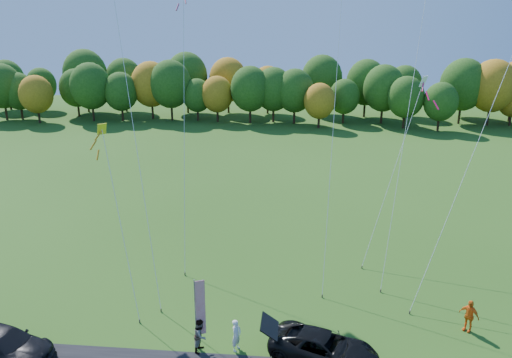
{
  "coord_description": "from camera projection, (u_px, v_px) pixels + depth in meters",
  "views": [
    {
      "loc": [
        2.63,
        -21.77,
        16.19
      ],
      "look_at": [
        0.0,
        6.0,
        7.0
      ],
      "focal_mm": 35.0,
      "sensor_mm": 36.0,
      "label": 1
    }
  ],
  "objects": [
    {
      "name": "kite_delta_red",
      "position": [
        337.0,
        71.0,
        31.09
      ],
      "size": [
        2.83,
        11.33,
        25.43
      ],
      "color": "#4C3F33",
      "rests_on": "ground"
    },
    {
      "name": "feather_flag",
      "position": [
        199.0,
        307.0,
        24.61
      ],
      "size": [
        0.5,
        0.27,
        4.03
      ],
      "color": "#999999",
      "rests_on": "ground"
    },
    {
      "name": "ground",
      "position": [
        245.0,
        343.0,
        25.88
      ],
      "size": [
        160.0,
        160.0,
        0.0
      ],
      "primitive_type": "plane",
      "color": "#264E14"
    },
    {
      "name": "kite_diamond_white",
      "position": [
        394.0,
        171.0,
        34.2
      ],
      "size": [
        4.8,
        6.53,
        12.53
      ],
      "color": "#4C3F33",
      "rests_on": "ground"
    },
    {
      "name": "kite_parafoil_orange",
      "position": [
        416.0,
        59.0,
        31.68
      ],
      "size": [
        5.83,
        12.16,
        27.33
      ],
      "color": "#4C3F33",
      "rests_on": "ground"
    },
    {
      "name": "tree_line",
      "position": [
        286.0,
        124.0,
        77.89
      ],
      "size": [
        116.0,
        12.0,
        10.0
      ],
      "primitive_type": null,
      "color": "#1E4711",
      "rests_on": "ground"
    },
    {
      "name": "kite_diamond_yellow",
      "position": [
        120.0,
        221.0,
        28.35
      ],
      "size": [
        3.66,
        5.26,
        10.53
      ],
      "color": "#4C3F33",
      "rests_on": "ground"
    },
    {
      "name": "kite_diamond_pink",
      "position": [
        184.0,
        125.0,
        33.58
      ],
      "size": [
        1.79,
        8.57,
        18.65
      ],
      "color": "#4C3F33",
      "rests_on": "ground"
    },
    {
      "name": "dark_truck_a",
      "position": [
        4.0,
        345.0,
        24.53
      ],
      "size": [
        5.6,
        3.29,
        1.52
      ],
      "primitive_type": "imported",
      "rotation": [
        0.0,
        0.0,
        1.34
      ],
      "color": "black",
      "rests_on": "ground"
    },
    {
      "name": "kite_delta_blue",
      "position": [
        130.0,
        106.0,
        29.6
      ],
      "size": [
        6.56,
        10.09,
        23.14
      ],
      "color": "#4C3F33",
      "rests_on": "ground"
    },
    {
      "name": "person_tailgate_b",
      "position": [
        201.0,
        335.0,
        25.05
      ],
      "size": [
        0.83,
        0.98,
        1.78
      ],
      "primitive_type": "imported",
      "rotation": [
        0.0,
        0.0,
        1.37
      ],
      "color": "gray",
      "rests_on": "ground"
    },
    {
      "name": "black_suv",
      "position": [
        324.0,
        348.0,
        24.28
      ],
      "size": [
        5.86,
        4.14,
        1.48
      ],
      "primitive_type": "imported",
      "rotation": [
        0.0,
        0.0,
        1.22
      ],
      "color": "black",
      "rests_on": "ground"
    },
    {
      "name": "person_tailgate_a",
      "position": [
        236.0,
        335.0,
        25.09
      ],
      "size": [
        0.62,
        0.74,
        1.72
      ],
      "primitive_type": "imported",
      "rotation": [
        0.0,
        0.0,
        1.17
      ],
      "color": "white",
      "rests_on": "ground"
    },
    {
      "name": "kite_parafoil_rainbow",
      "position": [
        476.0,
        147.0,
        29.18
      ],
      "size": [
        9.04,
        8.77,
        18.02
      ],
      "color": "#4C3F33",
      "rests_on": "ground"
    },
    {
      "name": "person_east",
      "position": [
        469.0,
        316.0,
        26.62
      ],
      "size": [
        1.11,
        1.04,
        1.84
      ],
      "primitive_type": "imported",
      "rotation": [
        0.0,
        0.0,
        -0.7
      ],
      "color": "orange",
      "rests_on": "ground"
    }
  ]
}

